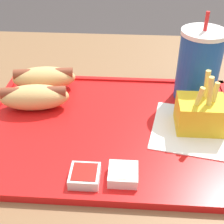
{
  "coord_description": "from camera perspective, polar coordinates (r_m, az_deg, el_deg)",
  "views": [
    {
      "loc": [
        0.03,
        -0.48,
        1.07
      ],
      "look_at": [
        0.0,
        -0.03,
        0.75
      ],
      "focal_mm": 50.0,
      "sensor_mm": 36.0,
      "label": 1
    }
  ],
  "objects": [
    {
      "name": "food_tray",
      "position": [
        0.58,
        0.0,
        -2.81
      ],
      "size": [
        0.48,
        0.35,
        0.01
      ],
      "color": "red",
      "rests_on": "dining_table"
    },
    {
      "name": "fries_carton",
      "position": [
        0.57,
        15.87,
        -0.26
      ],
      "size": [
        0.08,
        0.07,
        0.11
      ],
      "color": "gold",
      "rests_on": "food_tray"
    },
    {
      "name": "sauce_cup_mayo",
      "position": [
        0.47,
        2.04,
        -11.25
      ],
      "size": [
        0.04,
        0.04,
        0.02
      ],
      "color": "silver",
      "rests_on": "food_tray"
    },
    {
      "name": "soda_cup",
      "position": [
        0.64,
        15.57,
        8.24
      ],
      "size": [
        0.09,
        0.09,
        0.18
      ],
      "color": "#194CA5",
      "rests_on": "food_tray"
    },
    {
      "name": "hot_dog_far",
      "position": [
        0.69,
        -12.33,
        6.17
      ],
      "size": [
        0.14,
        0.08,
        0.05
      ],
      "color": "tan",
      "rests_on": "food_tray"
    },
    {
      "name": "sauce_cup_ketchup",
      "position": [
        0.47,
        -5.01,
        -11.51
      ],
      "size": [
        0.04,
        0.04,
        0.02
      ],
      "color": "silver",
      "rests_on": "food_tray"
    },
    {
      "name": "hot_dog_near",
      "position": [
        0.63,
        -14.0,
        2.75
      ],
      "size": [
        0.14,
        0.07,
        0.05
      ],
      "color": "tan",
      "rests_on": "food_tray"
    },
    {
      "name": "paper_napkin",
      "position": [
        0.58,
        15.89,
        -3.25
      ],
      "size": [
        0.19,
        0.17,
        0.0
      ],
      "color": "white",
      "rests_on": "food_tray"
    }
  ]
}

